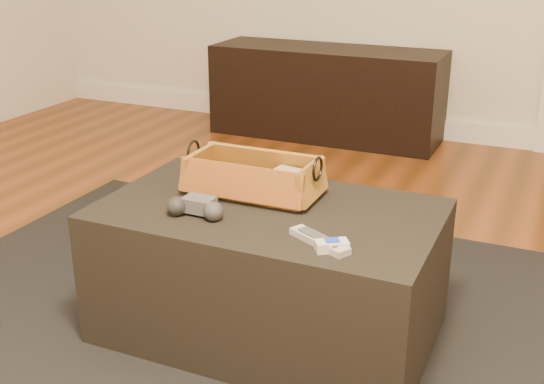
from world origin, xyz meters
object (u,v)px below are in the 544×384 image
at_px(cream_gadget, 332,246).
at_px(tv_remote, 245,186).
at_px(ottoman, 269,271).
at_px(wicker_basket, 253,179).
at_px(media_cabinet, 327,93).
at_px(silver_remote, 319,240).
at_px(game_controller, 196,207).

bearing_deg(cream_gadget, tv_remote, 144.75).
distance_m(ottoman, tv_remote, 0.27).
relative_size(ottoman, cream_gadget, 10.64).
height_order(tv_remote, cream_gadget, tv_remote).
bearing_deg(wicker_basket, cream_gadget, -38.42).
bearing_deg(tv_remote, media_cabinet, 96.49).
relative_size(ottoman, silver_remote, 5.17).
bearing_deg(silver_remote, tv_remote, 143.93).
bearing_deg(ottoman, tv_remote, 147.70).
distance_m(tv_remote, game_controller, 0.22).
xyz_separation_m(wicker_basket, silver_remote, (0.32, -0.26, -0.04)).
distance_m(ottoman, wicker_basket, 0.29).
bearing_deg(tv_remote, ottoman, -38.78).
bearing_deg(game_controller, wicker_basket, 72.82).
bearing_deg(cream_gadget, wicker_basket, 141.58).
relative_size(media_cabinet, wicker_basket, 3.24).
height_order(media_cabinet, game_controller, media_cabinet).
height_order(media_cabinet, cream_gadget, media_cabinet).
bearing_deg(tv_remote, cream_gadget, -41.72).
height_order(ottoman, silver_remote, silver_remote).
height_order(ottoman, cream_gadget, cream_gadget).
bearing_deg(silver_remote, ottoman, 142.18).
xyz_separation_m(silver_remote, cream_gadget, (0.04, -0.02, 0.00)).
bearing_deg(ottoman, wicker_basket, 136.32).
relative_size(tv_remote, game_controller, 1.25).
distance_m(media_cabinet, game_controller, 2.37).
relative_size(media_cabinet, game_controller, 7.81).
relative_size(ottoman, wicker_basket, 2.33).
bearing_deg(media_cabinet, game_controller, -79.39).
xyz_separation_m(media_cabinet, game_controller, (0.44, -2.32, 0.19)).
distance_m(wicker_basket, silver_remote, 0.41).
distance_m(game_controller, cream_gadget, 0.43).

